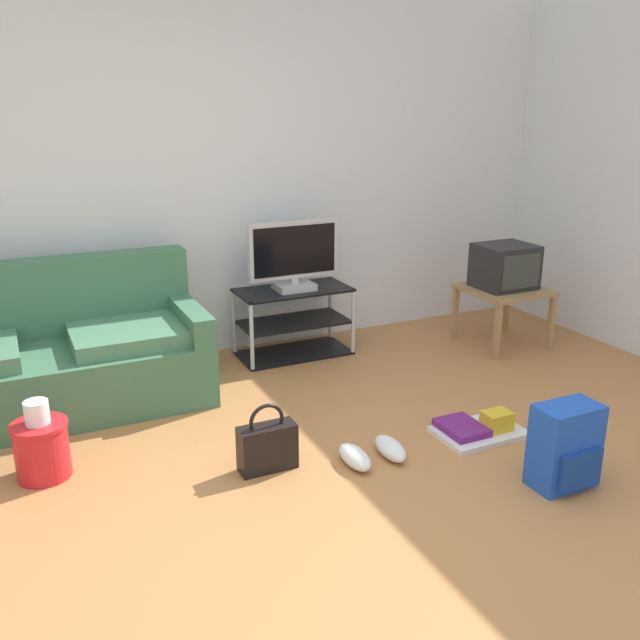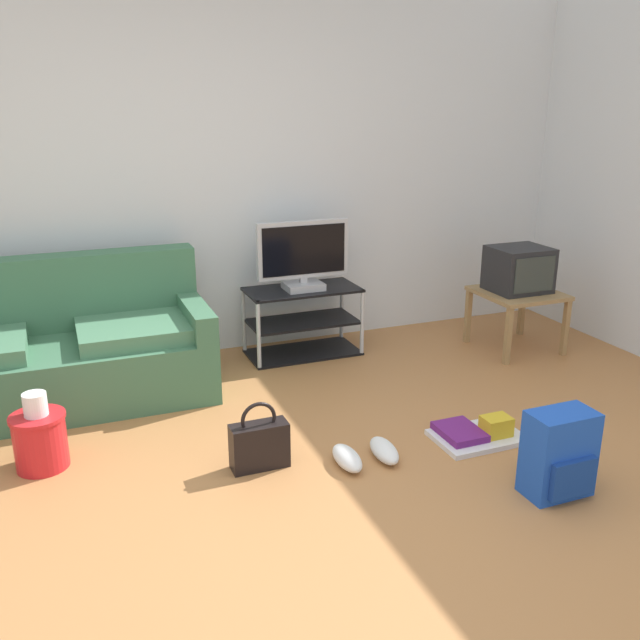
{
  "view_description": "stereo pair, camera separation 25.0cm",
  "coord_description": "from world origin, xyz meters",
  "px_view_note": "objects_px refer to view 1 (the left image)",
  "views": [
    {
      "loc": [
        -1.22,
        -2.37,
        1.83
      ],
      "look_at": [
        0.42,
        1.07,
        0.6
      ],
      "focal_mm": 38.33,
      "sensor_mm": 36.0,
      "label": 1
    },
    {
      "loc": [
        -0.99,
        -2.47,
        1.83
      ],
      "look_at": [
        0.42,
        1.07,
        0.6
      ],
      "focal_mm": 38.33,
      "sensor_mm": 36.0,
      "label": 2
    }
  ],
  "objects_px": {
    "flat_tv": "(294,256)",
    "couch": "(46,359)",
    "crt_tv": "(505,266)",
    "sneakers_pair": "(373,453)",
    "cleaning_bucket": "(41,445)",
    "backpack": "(565,447)",
    "floor_tray": "(478,428)",
    "handbag": "(267,446)",
    "tv_stand": "(294,322)",
    "side_table": "(504,296)"
  },
  "relations": [
    {
      "from": "crt_tv",
      "to": "cleaning_bucket",
      "type": "bearing_deg",
      "value": -170.05
    },
    {
      "from": "tv_stand",
      "to": "backpack",
      "type": "distance_m",
      "value": 2.31
    },
    {
      "from": "handbag",
      "to": "crt_tv",
      "type": "bearing_deg",
      "value": 23.45
    },
    {
      "from": "side_table",
      "to": "floor_tray",
      "type": "distance_m",
      "value": 1.65
    },
    {
      "from": "tv_stand",
      "to": "backpack",
      "type": "bearing_deg",
      "value": -78.08
    },
    {
      "from": "couch",
      "to": "side_table",
      "type": "xyz_separation_m",
      "value": [
        3.29,
        -0.29,
        0.07
      ]
    },
    {
      "from": "flat_tv",
      "to": "side_table",
      "type": "xyz_separation_m",
      "value": [
        1.55,
        -0.47,
        -0.36
      ]
    },
    {
      "from": "tv_stand",
      "to": "couch",
      "type": "bearing_deg",
      "value": -173.46
    },
    {
      "from": "flat_tv",
      "to": "couch",
      "type": "bearing_deg",
      "value": -174.18
    },
    {
      "from": "sneakers_pair",
      "to": "tv_stand",
      "type": "bearing_deg",
      "value": 81.24
    },
    {
      "from": "couch",
      "to": "handbag",
      "type": "relative_size",
      "value": 5.16
    },
    {
      "from": "side_table",
      "to": "crt_tv",
      "type": "relative_size",
      "value": 1.38
    },
    {
      "from": "floor_tray",
      "to": "handbag",
      "type": "bearing_deg",
      "value": 172.42
    },
    {
      "from": "couch",
      "to": "handbag",
      "type": "height_order",
      "value": "couch"
    },
    {
      "from": "tv_stand",
      "to": "handbag",
      "type": "xyz_separation_m",
      "value": [
        -0.79,
        -1.49,
        -0.12
      ]
    },
    {
      "from": "couch",
      "to": "tv_stand",
      "type": "bearing_deg",
      "value": 6.54
    },
    {
      "from": "couch",
      "to": "flat_tv",
      "type": "height_order",
      "value": "flat_tv"
    },
    {
      "from": "side_table",
      "to": "backpack",
      "type": "bearing_deg",
      "value": -121.29
    },
    {
      "from": "flat_tv",
      "to": "sneakers_pair",
      "type": "distance_m",
      "value": 1.8
    },
    {
      "from": "crt_tv",
      "to": "floor_tray",
      "type": "distance_m",
      "value": 1.73
    },
    {
      "from": "backpack",
      "to": "couch",
      "type": "bearing_deg",
      "value": 131.68
    },
    {
      "from": "flat_tv",
      "to": "cleaning_bucket",
      "type": "distance_m",
      "value": 2.2
    },
    {
      "from": "handbag",
      "to": "sneakers_pair",
      "type": "relative_size",
      "value": 1.04
    },
    {
      "from": "side_table",
      "to": "crt_tv",
      "type": "bearing_deg",
      "value": 90.0
    },
    {
      "from": "backpack",
      "to": "sneakers_pair",
      "type": "bearing_deg",
      "value": 134.76
    },
    {
      "from": "side_table",
      "to": "cleaning_bucket",
      "type": "xyz_separation_m",
      "value": [
        -3.4,
        -0.58,
        -0.22
      ]
    },
    {
      "from": "cleaning_bucket",
      "to": "floor_tray",
      "type": "xyz_separation_m",
      "value": [
        2.28,
        -0.58,
        -0.13
      ]
    },
    {
      "from": "backpack",
      "to": "sneakers_pair",
      "type": "distance_m",
      "value": 0.97
    },
    {
      "from": "backpack",
      "to": "cleaning_bucket",
      "type": "height_order",
      "value": "backpack"
    },
    {
      "from": "crt_tv",
      "to": "couch",
      "type": "bearing_deg",
      "value": 175.2
    },
    {
      "from": "cleaning_bucket",
      "to": "backpack",
      "type": "bearing_deg",
      "value": -27.13
    },
    {
      "from": "tv_stand",
      "to": "cleaning_bucket",
      "type": "distance_m",
      "value": 2.14
    },
    {
      "from": "couch",
      "to": "cleaning_bucket",
      "type": "relative_size",
      "value": 4.57
    },
    {
      "from": "handbag",
      "to": "cleaning_bucket",
      "type": "bearing_deg",
      "value": 158.25
    },
    {
      "from": "couch",
      "to": "crt_tv",
      "type": "xyz_separation_m",
      "value": [
        3.29,
        -0.28,
        0.3
      ]
    },
    {
      "from": "crt_tv",
      "to": "handbag",
      "type": "relative_size",
      "value": 1.13
    },
    {
      "from": "sneakers_pair",
      "to": "backpack",
      "type": "bearing_deg",
      "value": -39.86
    },
    {
      "from": "tv_stand",
      "to": "cleaning_bucket",
      "type": "xyz_separation_m",
      "value": [
        -1.85,
        -1.07,
        -0.08
      ]
    },
    {
      "from": "couch",
      "to": "sneakers_pair",
      "type": "xyz_separation_m",
      "value": [
        1.49,
        -1.45,
        -0.28
      ]
    },
    {
      "from": "crt_tv",
      "to": "sneakers_pair",
      "type": "distance_m",
      "value": 2.23
    },
    {
      "from": "couch",
      "to": "flat_tv",
      "type": "distance_m",
      "value": 1.8
    },
    {
      "from": "flat_tv",
      "to": "handbag",
      "type": "bearing_deg",
      "value": -118.27
    },
    {
      "from": "flat_tv",
      "to": "crt_tv",
      "type": "relative_size",
      "value": 1.64
    },
    {
      "from": "flat_tv",
      "to": "backpack",
      "type": "height_order",
      "value": "flat_tv"
    },
    {
      "from": "backpack",
      "to": "crt_tv",
      "type": "bearing_deg",
      "value": 53.57
    },
    {
      "from": "backpack",
      "to": "cleaning_bucket",
      "type": "bearing_deg",
      "value": 147.49
    },
    {
      "from": "handbag",
      "to": "floor_tray",
      "type": "xyz_separation_m",
      "value": [
        1.23,
        -0.16,
        -0.09
      ]
    },
    {
      "from": "couch",
      "to": "side_table",
      "type": "height_order",
      "value": "couch"
    },
    {
      "from": "couch",
      "to": "backpack",
      "type": "height_order",
      "value": "couch"
    },
    {
      "from": "sneakers_pair",
      "to": "floor_tray",
      "type": "height_order",
      "value": "floor_tray"
    }
  ]
}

